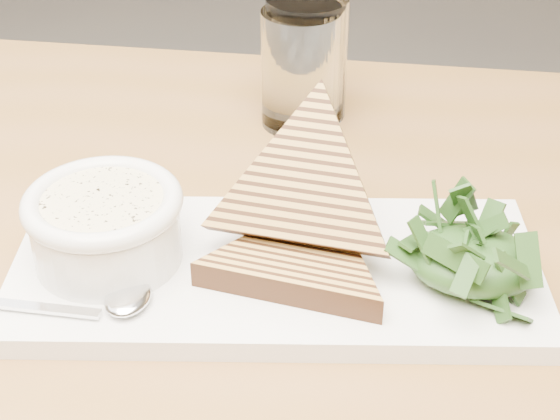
# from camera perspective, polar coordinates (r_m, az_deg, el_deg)

# --- Properties ---
(table_top) EXTENTS (1.23, 0.83, 0.04)m
(table_top) POSITION_cam_1_polar(r_m,az_deg,el_deg) (0.68, -10.05, -5.34)
(table_top) COLOR brown
(table_top) RESTS_ON ground
(platter) EXTENTS (0.41, 0.23, 0.02)m
(platter) POSITION_cam_1_polar(r_m,az_deg,el_deg) (0.64, -0.27, -4.09)
(platter) COLOR white
(platter) RESTS_ON table_top
(soup_bowl) EXTENTS (0.11, 0.11, 0.04)m
(soup_bowl) POSITION_cam_1_polar(r_m,az_deg,el_deg) (0.64, -11.45, -1.60)
(soup_bowl) COLOR white
(soup_bowl) RESTS_ON platter
(soup) EXTENTS (0.09, 0.09, 0.01)m
(soup) POSITION_cam_1_polar(r_m,az_deg,el_deg) (0.62, -11.72, 0.38)
(soup) COLOR beige
(soup) RESTS_ON soup_bowl
(bowl_rim) EXTENTS (0.12, 0.12, 0.01)m
(bowl_rim) POSITION_cam_1_polar(r_m,az_deg,el_deg) (0.62, -11.74, 0.53)
(bowl_rim) COLOR white
(bowl_rim) RESTS_ON soup_bowl
(sandwich_flat) EXTENTS (0.18, 0.18, 0.02)m
(sandwich_flat) POSITION_cam_1_polar(r_m,az_deg,el_deg) (0.62, 1.38, -3.34)
(sandwich_flat) COLOR #BB8A40
(sandwich_flat) RESTS_ON platter
(sandwich_lean) EXTENTS (0.18, 0.19, 0.18)m
(sandwich_lean) POSITION_cam_1_polar(r_m,az_deg,el_deg) (0.62, 1.66, 1.44)
(sandwich_lean) COLOR #BB8A40
(sandwich_lean) RESTS_ON sandwich_flat
(salad_base) EXTENTS (0.09, 0.07, 0.04)m
(salad_base) POSITION_cam_1_polar(r_m,az_deg,el_deg) (0.62, 12.75, -3.34)
(salad_base) COLOR #153411
(salad_base) RESTS_ON platter
(arugula_pile) EXTENTS (0.11, 0.10, 0.05)m
(arugula_pile) POSITION_cam_1_polar(r_m,az_deg,el_deg) (0.61, 12.85, -2.66)
(arugula_pile) COLOR #30521E
(arugula_pile) RESTS_ON platter
(spoon_bowl) EXTENTS (0.03, 0.04, 0.01)m
(spoon_bowl) POSITION_cam_1_polar(r_m,az_deg,el_deg) (0.60, -10.08, -5.70)
(spoon_bowl) COLOR silver
(spoon_bowl) RESTS_ON platter
(spoon_handle) EXTENTS (0.11, 0.01, 0.00)m
(spoon_handle) POSITION_cam_1_polar(r_m,az_deg,el_deg) (0.61, -16.64, -6.14)
(spoon_handle) COLOR silver
(spoon_handle) RESTS_ON platter
(glass_near) EXTENTS (0.08, 0.08, 0.12)m
(glass_near) POSITION_cam_1_polar(r_m,az_deg,el_deg) (0.84, 1.77, 10.07)
(glass_near) COLOR white
(glass_near) RESTS_ON table_top
(glass_far) EXTENTS (0.08, 0.08, 0.11)m
(glass_far) POSITION_cam_1_polar(r_m,az_deg,el_deg) (0.83, 1.37, 9.37)
(glass_far) COLOR white
(glass_far) RESTS_ON table_top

